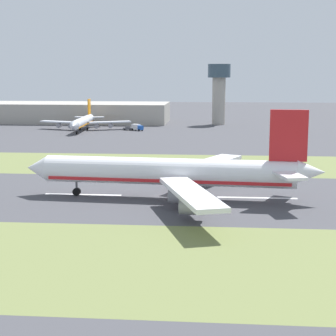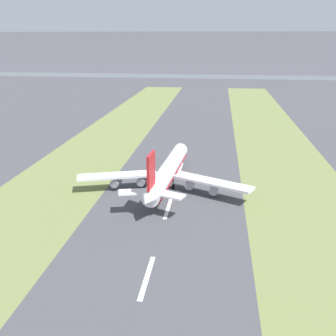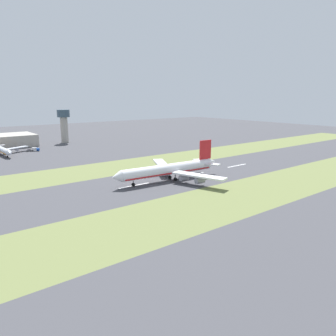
# 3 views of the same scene
# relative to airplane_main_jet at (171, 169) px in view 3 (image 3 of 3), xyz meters

# --- Properties ---
(ground_plane) EXTENTS (800.00, 800.00, 0.00)m
(ground_plane) POSITION_rel_airplane_main_jet_xyz_m (2.79, 3.62, -6.02)
(ground_plane) COLOR #424247
(grass_median_west) EXTENTS (40.00, 600.00, 0.01)m
(grass_median_west) POSITION_rel_airplane_main_jet_xyz_m (-42.21, 3.62, -6.02)
(grass_median_west) COLOR olive
(grass_median_west) RESTS_ON ground
(grass_median_east) EXTENTS (40.00, 600.00, 0.01)m
(grass_median_east) POSITION_rel_airplane_main_jet_xyz_m (47.79, 3.62, -6.02)
(grass_median_east) COLOR olive
(grass_median_east) RESTS_ON ground
(centreline_dash_near) EXTENTS (1.20, 18.00, 0.01)m
(centreline_dash_near) POSITION_rel_airplane_main_jet_xyz_m (2.79, -58.10, -6.01)
(centreline_dash_near) COLOR silver
(centreline_dash_near) RESTS_ON ground
(centreline_dash_mid) EXTENTS (1.20, 18.00, 0.01)m
(centreline_dash_mid) POSITION_rel_airplane_main_jet_xyz_m (2.79, -18.10, -6.01)
(centreline_dash_mid) COLOR silver
(centreline_dash_mid) RESTS_ON ground
(centreline_dash_far) EXTENTS (1.20, 18.00, 0.01)m
(centreline_dash_far) POSITION_rel_airplane_main_jet_xyz_m (2.79, 21.90, -6.01)
(centreline_dash_far) COLOR silver
(centreline_dash_far) RESTS_ON ground
(airplane_main_jet) EXTENTS (63.96, 67.22, 20.20)m
(airplane_main_jet) POSITION_rel_airplane_main_jet_xyz_m (0.00, 0.00, 0.00)
(airplane_main_jet) COLOR white
(airplane_main_jet) RESTS_ON ground
(control_tower) EXTENTS (12.00, 12.00, 32.06)m
(control_tower) POSITION_rel_airplane_main_jet_xyz_m (180.71, -10.14, 13.75)
(control_tower) COLOR #A39E93
(control_tower) RESTS_ON ground
(airplane_parked_apron) EXTENTS (47.55, 45.35, 14.30)m
(airplane_parked_apron) POSITION_rel_airplane_main_jet_xyz_m (144.07, 55.16, -1.76)
(airplane_parked_apron) COLOR silver
(airplane_parked_apron) RESTS_ON ground
(service_truck) EXTENTS (5.27, 6.16, 3.10)m
(service_truck) POSITION_rel_airplane_main_jet_xyz_m (144.98, 28.99, -4.36)
(service_truck) COLOR #1E51B2
(service_truck) RESTS_ON ground
(apron_car) EXTENTS (2.64, 4.65, 2.03)m
(apron_car) POSITION_rel_airplane_main_jet_xyz_m (146.60, 33.83, -5.02)
(apron_car) COLOR #4C4C51
(apron_car) RESTS_ON ground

